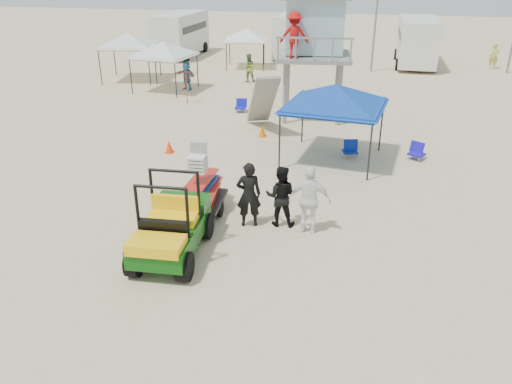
% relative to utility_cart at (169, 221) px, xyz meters
% --- Properties ---
extents(ground, '(140.00, 140.00, 0.00)m').
position_rel_utility_cart_xyz_m(ground, '(1.35, -1.49, -0.98)').
color(ground, beige).
rests_on(ground, ground).
extents(utility_cart, '(1.58, 2.87, 2.11)m').
position_rel_utility_cart_xyz_m(utility_cart, '(0.00, 0.00, 0.00)').
color(utility_cart, '#0B4A0C').
rests_on(utility_cart, ground).
extents(surf_trailer, '(1.35, 2.30, 2.05)m').
position_rel_utility_cart_xyz_m(surf_trailer, '(0.01, 2.34, -0.15)').
color(surf_trailer, black).
rests_on(surf_trailer, ground).
extents(man_left, '(0.79, 0.64, 1.90)m').
position_rel_utility_cart_xyz_m(man_left, '(1.52, 2.04, -0.03)').
color(man_left, black).
rests_on(man_left, ground).
extents(man_mid, '(0.91, 0.73, 1.77)m').
position_rel_utility_cart_xyz_m(man_mid, '(2.37, 2.29, -0.10)').
color(man_mid, black).
rests_on(man_mid, ground).
extents(man_right, '(1.15, 0.50, 1.94)m').
position_rel_utility_cart_xyz_m(man_right, '(3.22, 2.04, -0.01)').
color(man_right, white).
rests_on(man_right, ground).
extents(lifeguard_tower, '(3.72, 3.72, 5.33)m').
position_rel_utility_cart_xyz_m(lifeguard_tower, '(1.69, 13.55, 2.99)').
color(lifeguard_tower, gray).
rests_on(lifeguard_tower, ground).
extents(canopy_blue, '(3.68, 3.68, 3.26)m').
position_rel_utility_cart_xyz_m(canopy_blue, '(3.30, 7.83, 1.73)').
color(canopy_blue, black).
rests_on(canopy_blue, ground).
extents(canopy_white_a, '(3.25, 3.25, 3.18)m').
position_rel_utility_cart_xyz_m(canopy_white_a, '(-7.18, 16.97, 1.65)').
color(canopy_white_a, black).
rests_on(canopy_white_a, ground).
extents(canopy_white_b, '(3.70, 3.70, 3.31)m').
position_rel_utility_cart_xyz_m(canopy_white_b, '(-10.37, 19.15, 1.78)').
color(canopy_white_b, black).
rests_on(canopy_white_b, ground).
extents(canopy_white_c, '(3.13, 3.13, 3.12)m').
position_rel_utility_cart_xyz_m(canopy_white_c, '(-4.35, 24.76, 1.59)').
color(canopy_white_c, black).
rests_on(canopy_white_c, ground).
extents(umbrella_a, '(2.41, 2.44, 1.77)m').
position_rel_utility_cart_xyz_m(umbrella_a, '(-4.92, 14.34, -0.10)').
color(umbrella_a, red).
rests_on(umbrella_a, ground).
extents(umbrella_b, '(2.08, 2.10, 1.57)m').
position_rel_utility_cart_xyz_m(umbrella_b, '(-2.27, 17.83, -0.20)').
color(umbrella_b, '#FAFC16').
rests_on(umbrella_b, ground).
extents(cone_near, '(0.34, 0.34, 0.50)m').
position_rel_utility_cart_xyz_m(cone_near, '(0.16, 9.89, -0.73)').
color(cone_near, orange).
rests_on(cone_near, ground).
extents(cone_far, '(0.34, 0.34, 0.50)m').
position_rel_utility_cart_xyz_m(cone_far, '(-2.96, 7.11, -0.73)').
color(cone_far, '#FE4108').
rests_on(cone_far, ground).
extents(beach_chair_a, '(0.63, 0.67, 0.64)m').
position_rel_utility_cart_xyz_m(beach_chair_a, '(-1.74, 13.52, -0.67)').
color(beach_chair_a, '#1017B2').
rests_on(beach_chair_a, ground).
extents(beach_chair_b, '(0.67, 0.72, 0.64)m').
position_rel_utility_cart_xyz_m(beach_chair_b, '(3.97, 8.32, -0.67)').
color(beach_chair_b, navy).
rests_on(beach_chair_b, ground).
extents(beach_chair_c, '(0.72, 0.81, 0.64)m').
position_rel_utility_cart_xyz_m(beach_chair_c, '(6.44, 8.65, -0.67)').
color(beach_chair_c, '#1910B8').
rests_on(beach_chair_c, ground).
extents(rv_far_left, '(2.64, 6.80, 3.25)m').
position_rel_utility_cart_xyz_m(rv_far_left, '(-10.65, 28.51, 0.82)').
color(rv_far_left, silver).
rests_on(rv_far_left, ground).
extents(rv_mid_left, '(2.65, 6.50, 3.25)m').
position_rel_utility_cart_xyz_m(rv_mid_left, '(-1.65, 30.01, 0.82)').
color(rv_mid_left, silver).
rests_on(rv_mid_left, ground).
extents(rv_mid_right, '(2.64, 7.00, 3.25)m').
position_rel_utility_cart_xyz_m(rv_mid_right, '(7.35, 28.51, 0.82)').
color(rv_mid_right, silver).
rests_on(rv_mid_right, ground).
extents(light_pole_left, '(0.14, 0.14, 8.00)m').
position_rel_utility_cart_xyz_m(light_pole_left, '(4.35, 25.51, 3.02)').
color(light_pole_left, slate).
rests_on(light_pole_left, ground).
extents(distant_beachgoers, '(19.82, 16.10, 1.73)m').
position_rel_utility_cart_xyz_m(distant_beachgoers, '(0.53, 18.94, -0.15)').
color(distant_beachgoers, '#5F7B4A').
rests_on(distant_beachgoers, ground).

